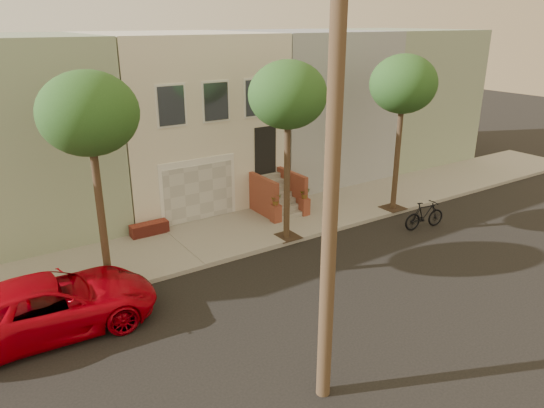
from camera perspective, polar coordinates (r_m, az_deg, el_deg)
ground at (r=15.49m, az=6.94°, el=-9.82°), size 90.00×90.00×0.00m
sidewalk at (r=19.38m, az=-3.28°, el=-3.10°), size 40.00×3.70×0.15m
house_row at (r=23.43m, az=-10.80°, el=9.76°), size 33.10×11.70×7.00m
tree_left at (r=14.61m, az=-19.84°, el=9.35°), size 2.70×2.57×6.30m
tree_mid at (r=17.32m, az=1.79°, el=11.99°), size 2.70×2.57×6.30m
tree_right at (r=20.95m, az=14.50°, el=12.78°), size 2.70×2.57×6.30m
pickup_truck at (r=14.49m, az=-23.62°, el=-10.35°), size 5.49×2.73×1.50m
motorcycle at (r=20.52m, az=16.72°, el=-1.18°), size 1.88×0.80×1.10m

